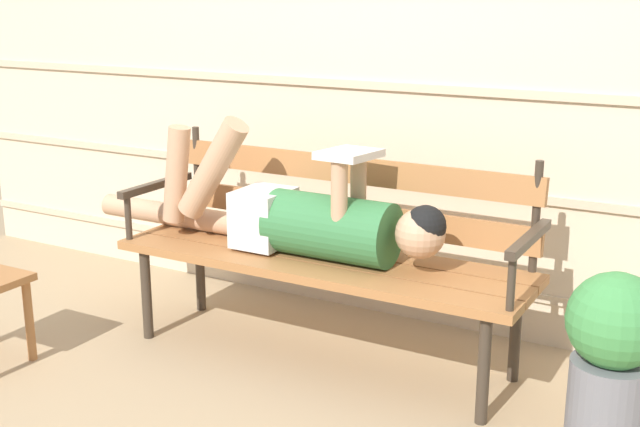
# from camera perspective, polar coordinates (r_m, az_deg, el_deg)

# --- Properties ---
(ground_plane) EXTENTS (12.00, 12.00, 0.00)m
(ground_plane) POSITION_cam_1_polar(r_m,az_deg,el_deg) (3.40, -0.82, -10.52)
(ground_plane) COLOR tan
(house_siding) EXTENTS (5.16, 0.08, 2.56)m
(house_siding) POSITION_cam_1_polar(r_m,az_deg,el_deg) (3.70, 4.74, 12.12)
(house_siding) COLOR beige
(house_siding) RESTS_ON ground
(park_bench) EXTENTS (1.72, 0.51, 0.87)m
(park_bench) POSITION_cam_1_polar(r_m,az_deg,el_deg) (3.36, 0.59, -1.99)
(park_bench) COLOR #9E6638
(park_bench) RESTS_ON ground
(reclining_person) EXTENTS (1.71, 0.26, 0.55)m
(reclining_person) POSITION_cam_1_polar(r_m,az_deg,el_deg) (3.31, -1.48, -0.16)
(reclining_person) COLOR #33703D
(potted_plant) EXTENTS (0.31, 0.31, 0.62)m
(potted_plant) POSITION_cam_1_polar(r_m,az_deg,el_deg) (2.85, 19.56, -9.29)
(potted_plant) COLOR slate
(potted_plant) RESTS_ON ground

